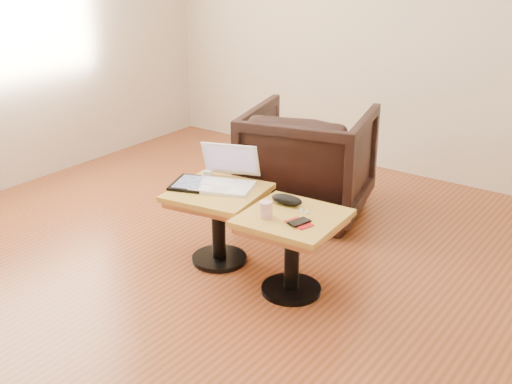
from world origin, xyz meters
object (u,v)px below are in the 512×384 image
Objects in this scene: side_table_left at (218,208)px; side_table_right at (292,235)px; laptop at (225,177)px; striped_cup at (266,210)px; armchair at (308,161)px.

side_table_right is (0.53, -0.05, 0.00)m from side_table_left.
laptop is 4.99× the size of striped_cup.
striped_cup is (0.44, -0.23, -0.00)m from laptop.
armchair reaches higher than side_table_left.
side_table_right is 0.58m from laptop.
side_table_left and side_table_right have the same top height.
armchair is at bearing 110.56° from striped_cup.
side_table_right is at bearing 102.54° from armchair.
armchair is (0.03, 0.91, 0.03)m from side_table_left.
armchair is at bearing 66.34° from laptop.
side_table_left is 0.69× the size of armchair.
side_table_right is 0.21m from striped_cup.
side_table_left is 0.91m from armchair.
laptop is at bearing 162.65° from side_table_right.
side_table_left is at bearing -101.28° from laptop.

